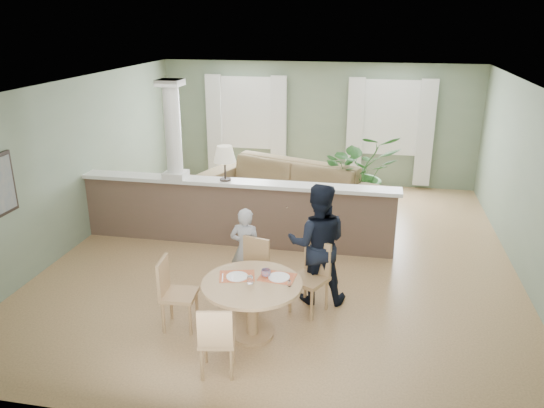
% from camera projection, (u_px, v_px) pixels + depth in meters
% --- Properties ---
extents(ground, '(8.00, 8.00, 0.00)m').
position_uv_depth(ground, '(286.00, 253.00, 8.59)').
color(ground, tan).
rests_on(ground, ground).
extents(room_shell, '(7.02, 8.02, 2.71)m').
position_uv_depth(room_shell, '(292.00, 135.00, 8.57)').
color(room_shell, gray).
rests_on(room_shell, ground).
extents(pony_wall, '(5.32, 0.38, 2.70)m').
position_uv_depth(pony_wall, '(230.00, 204.00, 8.72)').
color(pony_wall, brown).
rests_on(pony_wall, ground).
extents(sofa, '(3.61, 2.38, 0.98)m').
position_uv_depth(sofa, '(285.00, 189.00, 10.15)').
color(sofa, olive).
rests_on(sofa, ground).
extents(houseplant, '(1.74, 1.62, 1.60)m').
position_uv_depth(houseplant, '(360.00, 173.00, 10.14)').
color(houseplant, '#295B24').
rests_on(houseplant, ground).
extents(dining_table, '(1.18, 1.18, 0.81)m').
position_uv_depth(dining_table, '(252.00, 293.00, 6.19)').
color(dining_table, tan).
rests_on(dining_table, ground).
extents(chair_far_boy, '(0.48, 0.48, 0.88)m').
position_uv_depth(chair_far_boy, '(253.00, 268.00, 7.01)').
color(chair_far_boy, tan).
rests_on(chair_far_boy, ground).
extents(chair_far_man, '(0.57, 0.57, 0.93)m').
position_uv_depth(chair_far_man, '(312.00, 273.00, 6.80)').
color(chair_far_man, tan).
rests_on(chair_far_man, ground).
extents(chair_near, '(0.44, 0.44, 0.84)m').
position_uv_depth(chair_near, '(216.00, 338.00, 5.52)').
color(chair_near, tan).
rests_on(chair_near, ground).
extents(chair_side, '(0.44, 0.44, 0.90)m').
position_uv_depth(chair_side, '(173.00, 290.00, 6.41)').
color(chair_side, tan).
rests_on(chair_side, ground).
extents(child_person, '(0.45, 0.31, 1.21)m').
position_uv_depth(child_person, '(246.00, 250.00, 7.26)').
color(child_person, '#A0A0A5').
rests_on(child_person, ground).
extents(man_person, '(0.86, 0.70, 1.64)m').
position_uv_depth(man_person, '(318.00, 244.00, 6.92)').
color(man_person, black).
rests_on(man_person, ground).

